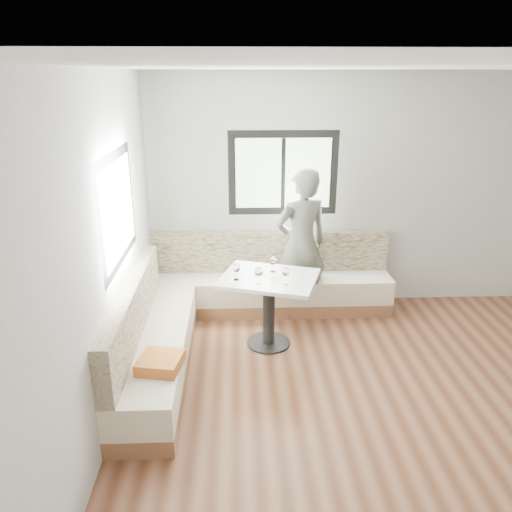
% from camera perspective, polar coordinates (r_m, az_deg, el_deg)
% --- Properties ---
extents(room, '(5.01, 5.01, 2.81)m').
position_cam_1_polar(room, '(3.94, 18.32, -0.95)').
color(room, brown).
rests_on(room, ground).
extents(banquette, '(2.90, 2.80, 0.95)m').
position_cam_1_polar(banquette, '(5.54, -3.45, -5.87)').
color(banquette, '#8F5B3B').
rests_on(banquette, ground).
extents(table, '(1.14, 1.00, 0.79)m').
position_cam_1_polar(table, '(5.23, 1.49, -4.37)').
color(table, black).
rests_on(table, ground).
extents(person, '(0.76, 0.63, 1.80)m').
position_cam_1_polar(person, '(5.77, 5.16, 1.27)').
color(person, '#5E6056').
rests_on(person, ground).
extents(olive_ramekin, '(0.09, 0.09, 0.04)m').
position_cam_1_polar(olive_ramekin, '(5.24, 0.33, -1.76)').
color(olive_ramekin, white).
rests_on(olive_ramekin, table).
extents(wine_glass_a, '(0.08, 0.08, 0.17)m').
position_cam_1_polar(wine_glass_a, '(5.04, -2.26, -1.44)').
color(wine_glass_a, white).
rests_on(wine_glass_a, table).
extents(wine_glass_b, '(0.08, 0.08, 0.17)m').
position_cam_1_polar(wine_glass_b, '(4.95, 0.29, -1.83)').
color(wine_glass_b, white).
rests_on(wine_glass_b, table).
extents(wine_glass_c, '(0.08, 0.08, 0.17)m').
position_cam_1_polar(wine_glass_c, '(4.95, 3.44, -1.86)').
color(wine_glass_c, white).
rests_on(wine_glass_c, table).
extents(wine_glass_d, '(0.08, 0.08, 0.17)m').
position_cam_1_polar(wine_glass_d, '(5.23, 1.95, -0.59)').
color(wine_glass_d, white).
rests_on(wine_glass_d, table).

